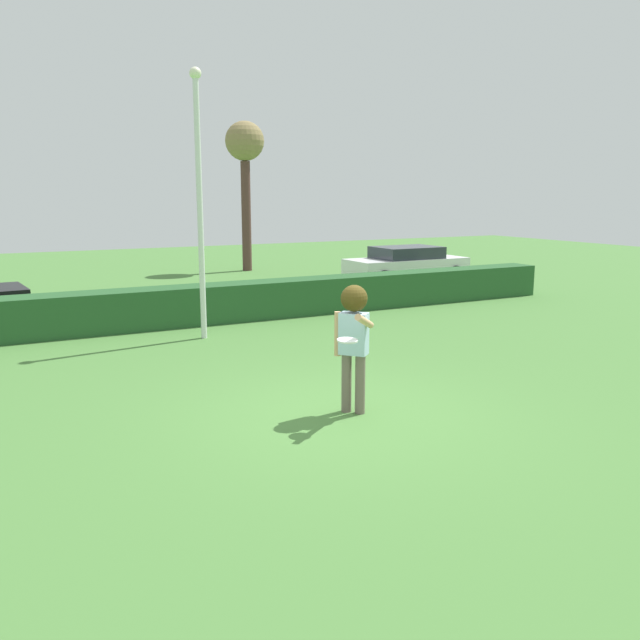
% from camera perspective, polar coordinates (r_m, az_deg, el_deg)
% --- Properties ---
extents(ground_plane, '(60.00, 60.00, 0.00)m').
position_cam_1_polar(ground_plane, '(9.18, 2.14, -8.23)').
color(ground_plane, '#497B38').
extents(person, '(0.52, 0.82, 1.80)m').
position_cam_1_polar(person, '(8.96, 2.95, -0.91)').
color(person, '#716158').
rests_on(person, ground).
extents(frisbee, '(0.27, 0.27, 0.04)m').
position_cam_1_polar(frisbee, '(8.49, 2.40, -1.79)').
color(frisbee, white).
extents(lamppost, '(0.24, 0.24, 5.49)m').
position_cam_1_polar(lamppost, '(13.82, -10.48, 10.91)').
color(lamppost, silver).
rests_on(lamppost, ground).
extents(hedge_row, '(21.01, 0.90, 0.90)m').
position_cam_1_polar(hedge_row, '(15.64, -11.21, 1.28)').
color(hedge_row, '#265429').
rests_on(hedge_row, ground).
extents(parked_car_white, '(4.21, 1.83, 1.25)m').
position_cam_1_polar(parked_car_white, '(22.77, 7.54, 4.96)').
color(parked_car_white, white).
rests_on(parked_car_white, ground).
extents(birch_tree, '(1.52, 1.52, 5.80)m').
position_cam_1_polar(birch_tree, '(26.37, -6.56, 14.35)').
color(birch_tree, brown).
rests_on(birch_tree, ground).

